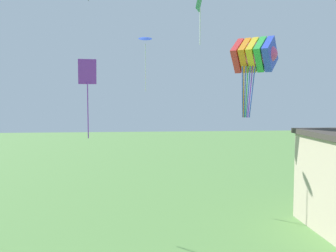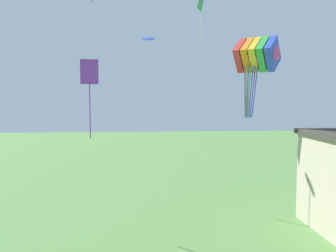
# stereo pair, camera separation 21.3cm
# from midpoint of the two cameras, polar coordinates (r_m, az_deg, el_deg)

# --- Properties ---
(kite_rainbow_parafoil) EXTENTS (3.06, 2.96, 4.25)m
(kite_rainbow_parafoil) POSITION_cam_midpoint_polar(r_m,az_deg,el_deg) (20.53, 12.73, 10.50)
(kite_rainbow_parafoil) COLOR #E54C8C
(kite_green_diamond) EXTENTS (0.55, 0.92, 2.77)m
(kite_green_diamond) POSITION_cam_midpoint_polar(r_m,az_deg,el_deg) (18.16, 4.57, 18.38)
(kite_green_diamond) COLOR green
(kite_purple_streamer) EXTENTS (0.87, 0.34, 3.72)m
(kite_purple_streamer) POSITION_cam_midpoint_polar(r_m,az_deg,el_deg) (18.05, -12.51, 6.64)
(kite_purple_streamer) COLOR purple
(kite_blue_delta) EXTENTS (0.85, 0.81, 3.41)m
(kite_blue_delta) POSITION_cam_midpoint_polar(r_m,az_deg,el_deg) (23.15, -3.75, 12.60)
(kite_blue_delta) COLOR blue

